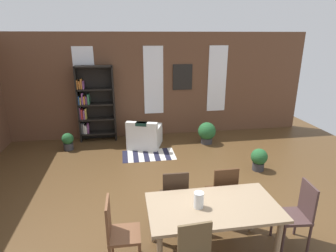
{
  "coord_description": "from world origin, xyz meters",
  "views": [
    {
      "loc": [
        -0.85,
        -3.79,
        2.84
      ],
      "look_at": [
        0.0,
        1.5,
        1.08
      ],
      "focal_mm": 29.85,
      "sensor_mm": 36.0,
      "label": 1
    }
  ],
  "objects_px": {
    "dining_chair_far_left": "(174,196)",
    "armchair_white": "(145,136)",
    "dining_chair_head_left": "(118,231)",
    "dining_table": "(213,212)",
    "potted_plant_corner": "(68,141)",
    "dining_chair_far_right": "(223,191)",
    "vase_on_table": "(199,200)",
    "bookshelf_tall": "(94,104)",
    "potted_plant_window": "(207,132)",
    "potted_plant_by_shelf": "(259,159)",
    "dining_chair_head_right": "(298,212)"
  },
  "relations": [
    {
      "from": "bookshelf_tall",
      "to": "armchair_white",
      "type": "xyz_separation_m",
      "value": [
        1.31,
        -0.71,
        -0.76
      ]
    },
    {
      "from": "dining_table",
      "to": "vase_on_table",
      "type": "distance_m",
      "value": 0.28
    },
    {
      "from": "dining_chair_far_left",
      "to": "dining_chair_head_left",
      "type": "xyz_separation_m",
      "value": [
        -0.84,
        -0.68,
        0.0
      ]
    },
    {
      "from": "vase_on_table",
      "to": "dining_chair_far_left",
      "type": "xyz_separation_m",
      "value": [
        -0.18,
        0.68,
        -0.34
      ]
    },
    {
      "from": "dining_chair_far_left",
      "to": "potted_plant_window",
      "type": "xyz_separation_m",
      "value": [
        1.49,
        3.25,
        -0.2
      ]
    },
    {
      "from": "dining_chair_far_right",
      "to": "bookshelf_tall",
      "type": "relative_size",
      "value": 0.46
    },
    {
      "from": "dining_table",
      "to": "potted_plant_window",
      "type": "height_order",
      "value": "dining_table"
    },
    {
      "from": "bookshelf_tall",
      "to": "potted_plant_corner",
      "type": "height_order",
      "value": "bookshelf_tall"
    },
    {
      "from": "dining_chair_head_left",
      "to": "potted_plant_by_shelf",
      "type": "bearing_deg",
      "value": 36.36
    },
    {
      "from": "dining_chair_head_right",
      "to": "dining_chair_far_right",
      "type": "bearing_deg",
      "value": 140.71
    },
    {
      "from": "dining_chair_far_right",
      "to": "potted_plant_by_shelf",
      "type": "distance_m",
      "value": 2.08
    },
    {
      "from": "dining_chair_head_left",
      "to": "vase_on_table",
      "type": "bearing_deg",
      "value": -0.11
    },
    {
      "from": "dining_chair_head_right",
      "to": "dining_chair_head_left",
      "type": "bearing_deg",
      "value": 179.79
    },
    {
      "from": "dining_chair_far_left",
      "to": "dining_chair_far_right",
      "type": "xyz_separation_m",
      "value": [
        0.76,
        -0.0,
        0.0
      ]
    },
    {
      "from": "dining_chair_far_left",
      "to": "potted_plant_by_shelf",
      "type": "bearing_deg",
      "value": 35.29
    },
    {
      "from": "armchair_white",
      "to": "potted_plant_window",
      "type": "relative_size",
      "value": 1.71
    },
    {
      "from": "dining_table",
      "to": "vase_on_table",
      "type": "xyz_separation_m",
      "value": [
        -0.2,
        0.0,
        0.19
      ]
    },
    {
      "from": "dining_chair_head_left",
      "to": "potted_plant_corner",
      "type": "relative_size",
      "value": 2.1
    },
    {
      "from": "potted_plant_corner",
      "to": "potted_plant_window",
      "type": "height_order",
      "value": "potted_plant_window"
    },
    {
      "from": "armchair_white",
      "to": "vase_on_table",
      "type": "bearing_deg",
      "value": -84.57
    },
    {
      "from": "dining_chair_head_right",
      "to": "bookshelf_tall",
      "type": "height_order",
      "value": "bookshelf_tall"
    },
    {
      "from": "dining_chair_far_right",
      "to": "bookshelf_tall",
      "type": "height_order",
      "value": "bookshelf_tall"
    },
    {
      "from": "dining_chair_far_left",
      "to": "dining_chair_head_left",
      "type": "distance_m",
      "value": 1.08
    },
    {
      "from": "dining_chair_head_right",
      "to": "armchair_white",
      "type": "xyz_separation_m",
      "value": [
        -1.8,
        3.99,
        -0.23
      ]
    },
    {
      "from": "potted_plant_by_shelf",
      "to": "potted_plant_corner",
      "type": "bearing_deg",
      "value": 156.82
    },
    {
      "from": "dining_chair_far_left",
      "to": "dining_chair_head_left",
      "type": "bearing_deg",
      "value": -141.04
    },
    {
      "from": "vase_on_table",
      "to": "potted_plant_corner",
      "type": "bearing_deg",
      "value": 120.06
    },
    {
      "from": "potted_plant_corner",
      "to": "dining_chair_far_right",
      "type": "bearing_deg",
      "value": -49.07
    },
    {
      "from": "dining_chair_head_left",
      "to": "bookshelf_tall",
      "type": "height_order",
      "value": "bookshelf_tall"
    },
    {
      "from": "dining_chair_head_right",
      "to": "dining_chair_far_left",
      "type": "relative_size",
      "value": 1.0
    },
    {
      "from": "dining_chair_far_left",
      "to": "armchair_white",
      "type": "height_order",
      "value": "dining_chair_far_left"
    },
    {
      "from": "armchair_white",
      "to": "dining_chair_head_right",
      "type": "bearing_deg",
      "value": -65.75
    },
    {
      "from": "dining_table",
      "to": "dining_chair_head_left",
      "type": "relative_size",
      "value": 1.78
    },
    {
      "from": "dining_table",
      "to": "potted_plant_corner",
      "type": "relative_size",
      "value": 3.74
    },
    {
      "from": "dining_table",
      "to": "armchair_white",
      "type": "xyz_separation_m",
      "value": [
        -0.58,
        3.98,
        -0.38
      ]
    },
    {
      "from": "dining_table",
      "to": "dining_chair_far_right",
      "type": "height_order",
      "value": "dining_chair_far_right"
    },
    {
      "from": "dining_chair_far_left",
      "to": "armchair_white",
      "type": "distance_m",
      "value": 3.32
    },
    {
      "from": "dining_chair_head_left",
      "to": "dining_table",
      "type": "bearing_deg",
      "value": -0.09
    },
    {
      "from": "dining_chair_head_right",
      "to": "dining_chair_far_left",
      "type": "xyz_separation_m",
      "value": [
        -1.6,
        0.69,
        0.0
      ]
    },
    {
      "from": "armchair_white",
      "to": "dining_chair_far_left",
      "type": "bearing_deg",
      "value": -86.64
    },
    {
      "from": "armchair_white",
      "to": "potted_plant_by_shelf",
      "type": "relative_size",
      "value": 2.03
    },
    {
      "from": "dining_chair_far_right",
      "to": "potted_plant_window",
      "type": "height_order",
      "value": "dining_chair_far_right"
    },
    {
      "from": "vase_on_table",
      "to": "potted_plant_by_shelf",
      "type": "distance_m",
      "value": 3.01
    },
    {
      "from": "dining_table",
      "to": "vase_on_table",
      "type": "relative_size",
      "value": 8.11
    },
    {
      "from": "potted_plant_by_shelf",
      "to": "dining_table",
      "type": "bearing_deg",
      "value": -128.79
    },
    {
      "from": "dining_chair_head_right",
      "to": "dining_chair_head_left",
      "type": "xyz_separation_m",
      "value": [
        -2.44,
        0.01,
        0.0
      ]
    },
    {
      "from": "armchair_white",
      "to": "potted_plant_corner",
      "type": "bearing_deg",
      "value": 177.96
    },
    {
      "from": "dining_table",
      "to": "potted_plant_corner",
      "type": "bearing_deg",
      "value": 122.12
    },
    {
      "from": "potted_plant_by_shelf",
      "to": "dining_chair_head_left",
      "type": "bearing_deg",
      "value": -143.64
    },
    {
      "from": "dining_table",
      "to": "potted_plant_window",
      "type": "relative_size",
      "value": 2.86
    }
  ]
}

